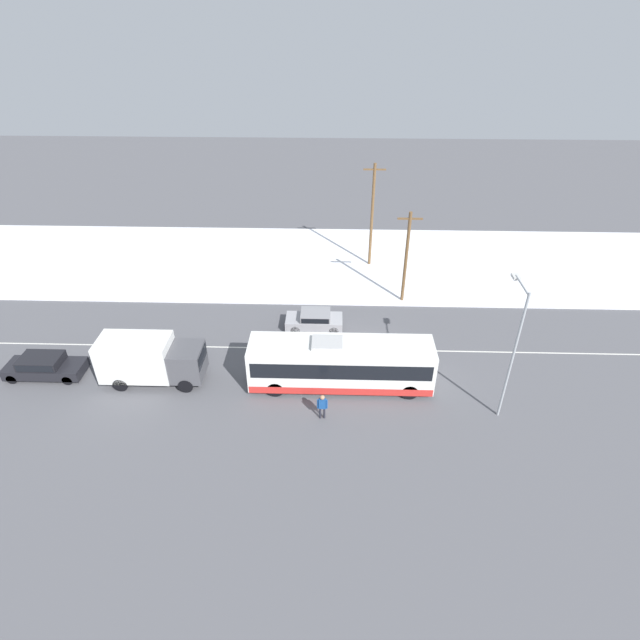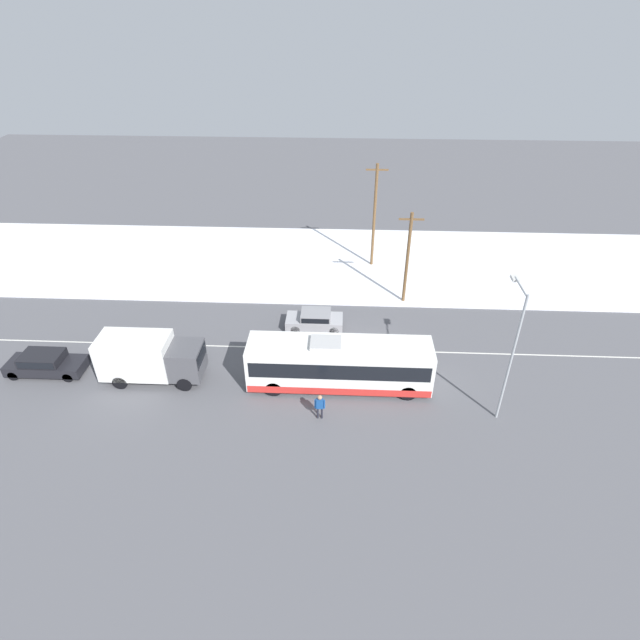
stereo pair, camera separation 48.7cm
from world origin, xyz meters
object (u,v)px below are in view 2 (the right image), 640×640
Objects in this scene: pedestrian_at_stop at (320,404)px; city_bus at (339,364)px; sedan_car at (315,319)px; utility_pole_roadside at (408,257)px; box_truck at (149,357)px; streetlamp at (512,341)px; utility_pole_snowlot at (374,215)px; parked_car_near_truck at (45,363)px.

city_bus is at bearing 70.86° from pedestrian_at_stop.
utility_pole_roadside reaches higher than sedan_car.
box_truck reaches higher than pedestrian_at_stop.
city_bus is 3.17m from pedestrian_at_stop.
box_truck is 0.77× the size of streetlamp.
utility_pole_roadside is (5.87, 13.09, 2.80)m from pedestrian_at_stop.
utility_pole_snowlot is (-2.22, 6.19, 0.84)m from utility_pole_roadside.
box_truck is at bearing 179.65° from city_bus.
box_truck is 1.30× the size of parked_car_near_truck.
parked_car_near_truck is at bearing -157.04° from utility_pole_roadside.
streetlamp is at bearing -4.70° from parked_car_near_truck.
city_bus is at bearing -0.35° from box_truck.
city_bus is 11.46m from utility_pole_roadside.
sedan_car is at bearing 32.07° from box_truck.
parked_car_near_truck is (-18.39, 0.30, -0.78)m from city_bus.
box_truck reaches higher than sedan_car.
utility_pole_snowlot is at bearing 37.34° from parked_car_near_truck.
utility_pole_roadside is (4.85, 10.14, 2.25)m from city_bus.
sedan_car is 2.42× the size of pedestrian_at_stop.
box_truck is 10.96m from pedestrian_at_stop.
pedestrian_at_stop is at bearing -109.14° from city_bus.
utility_pole_snowlot is at bearing 109.73° from utility_pole_roadside.
streetlamp reaches higher than sedan_car.
streetlamp is at bearing -5.64° from box_truck.
pedestrian_at_stop reaches higher than parked_car_near_truck.
city_bus is 1.37× the size of streetlamp.
parked_car_near_truck is at bearing 175.30° from streetlamp.
streetlamp reaches higher than pedestrian_at_stop.
city_bus is 1.50× the size of utility_pole_roadside.
city_bus is 18.41m from parked_car_near_truck.
utility_pole_snowlot is (2.63, 16.33, 3.09)m from city_bus.
parked_car_near_truck is 26.71m from utility_pole_snowlot.
utility_pole_roadside is at bearing -70.27° from utility_pole_snowlot.
city_bus is 6.57× the size of pedestrian_at_stop.
utility_pole_snowlot reaches higher than streetlamp.
streetlamp is at bearing -70.91° from utility_pole_snowlot.
city_bus reaches higher than box_truck.
city_bus is 1.77× the size of box_truck.
utility_pole_roadside is at bearing 108.76° from streetlamp.
utility_pole_snowlot reaches higher than pedestrian_at_stop.
box_truck is 6.90m from parked_car_near_truck.
sedan_car is at bearing 106.28° from city_bus.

